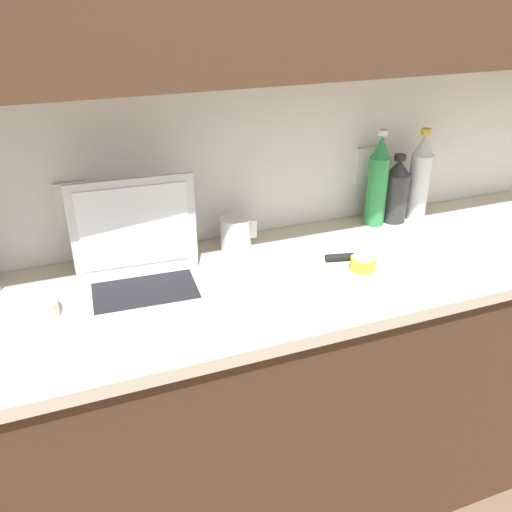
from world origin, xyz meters
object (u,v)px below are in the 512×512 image
Objects in this scene: bowl_white at (23,311)px; bottle_green_soda at (419,178)px; lemon_half_cut at (363,264)px; bottle_oil_tall at (396,191)px; laptop at (141,266)px; cutting_board at (363,264)px; measuring_cup at (236,233)px; bottle_water_clear at (378,182)px; knife at (353,257)px.

bottle_green_soda is at bearing 8.53° from bowl_white.
bottle_oil_tall reaches higher than lemon_half_cut.
bottle_green_soda is at bearing 11.91° from laptop.
cutting_board is at bearing -3.40° from bowl_white.
cutting_board is (0.61, -0.10, -0.06)m from laptop.
cutting_board is 1.67× the size of bottle_oil_tall.
lemon_half_cut is 0.63× the size of measuring_cup.
bottle_oil_tall is at bearing 42.89° from cutting_board.
bottle_water_clear is 0.50m from measuring_cup.
lemon_half_cut is at bearing -143.05° from bottle_green_soda.
knife is at bearing -1.85° from bowl_white.
bottle_green_soda is 1.33× the size of bottle_oil_tall.
lemon_half_cut is (-0.02, -0.04, 0.02)m from cutting_board.
lemon_half_cut reaches higher than cutting_board.
bowl_white is (-0.89, 0.03, 0.01)m from knife.
bottle_green_soda reaches higher than measuring_cup.
bottle_water_clear is at bearing 9.76° from bowl_white.
bottle_green_soda is 0.96× the size of bottle_water_clear.
lemon_half_cut is at bearing -5.83° from bowl_white.
laptop is 0.82m from bottle_water_clear.
laptop is 0.89× the size of cutting_board.
knife is 0.44m from bottle_green_soda.
laptop is 1.49× the size of bottle_oil_tall.
bottle_green_soda is at bearing 0.86° from measuring_cup.
bottle_water_clear is at bearing 1.15° from measuring_cup.
lemon_half_cut is at bearing -135.50° from bottle_oil_tall.
bottle_water_clear reaches higher than knife.
bottle_green_soda is (0.96, 0.15, 0.08)m from laptop.
measuring_cup is (-0.28, 0.27, 0.02)m from lemon_half_cut.
measuring_cup reaches higher than cutting_board.
cutting_board is 1.21× the size of bottle_water_clear.
knife is 0.80× the size of bottle_water_clear.
bottle_water_clear is 1.12m from bowl_white.
cutting_board is 0.39m from measuring_cup.
laptop reaches higher than measuring_cup.
bowl_white reaches higher than cutting_board.
bowl_white is at bearing 176.60° from cutting_board.
bowl_white is at bearing -163.53° from measuring_cup.
knife is at bearing 124.25° from cutting_board.
measuring_cup reaches higher than lemon_half_cut.
knife is at bearing -133.10° from bottle_water_clear.
laptop is at bearing -170.55° from bottle_oil_tall.
bottle_green_soda is at bearing 0.00° from bottle_water_clear.
lemon_half_cut is 0.41m from bottle_oil_tall.
bottle_oil_tall is at bearing 44.50° from lemon_half_cut.
lemon_half_cut is 0.37m from bottle_water_clear.
lemon_half_cut is 0.23× the size of bottle_water_clear.
laptop is at bearing 167.24° from lemon_half_cut.
laptop is at bearing 171.00° from cutting_board.
bowl_white is (-0.61, -0.18, -0.03)m from measuring_cup.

